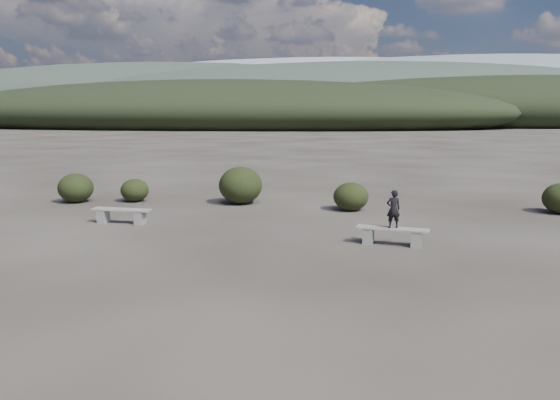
# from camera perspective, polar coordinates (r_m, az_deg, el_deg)

# --- Properties ---
(ground) EXTENTS (1200.00, 1200.00, 0.00)m
(ground) POSITION_cam_1_polar(r_m,az_deg,el_deg) (10.04, -4.83, -9.42)
(ground) COLOR #28241F
(ground) RESTS_ON ground
(bench_left) EXTENTS (1.75, 0.48, 0.43)m
(bench_left) POSITION_cam_1_polar(r_m,az_deg,el_deg) (16.32, -16.23, -1.47)
(bench_left) COLOR slate
(bench_left) RESTS_ON ground
(bench_right) EXTENTS (1.76, 0.66, 0.43)m
(bench_right) POSITION_cam_1_polar(r_m,az_deg,el_deg) (13.45, 11.64, -3.57)
(bench_right) COLOR slate
(bench_right) RESTS_ON ground
(seated_person) EXTENTS (0.38, 0.29, 0.92)m
(seated_person) POSITION_cam_1_polar(r_m,az_deg,el_deg) (13.32, 11.77, -0.92)
(seated_person) COLOR black
(seated_person) RESTS_ON bench_right
(shrub_a) EXTENTS (0.99, 0.99, 0.81)m
(shrub_a) POSITION_cam_1_polar(r_m,az_deg,el_deg) (20.11, -14.94, 1.00)
(shrub_a) COLOR black
(shrub_a) RESTS_ON ground
(shrub_b) EXTENTS (1.51, 1.51, 1.29)m
(shrub_b) POSITION_cam_1_polar(r_m,az_deg,el_deg) (18.99, -4.15, 1.54)
(shrub_b) COLOR black
(shrub_b) RESTS_ON ground
(shrub_c) EXTENTS (1.14, 1.14, 0.91)m
(shrub_c) POSITION_cam_1_polar(r_m,az_deg,el_deg) (17.83, 7.41, 0.36)
(shrub_c) COLOR black
(shrub_c) RESTS_ON ground
(shrub_f) EXTENTS (1.21, 1.21, 1.03)m
(shrub_f) POSITION_cam_1_polar(r_m,az_deg,el_deg) (20.54, -20.57, 1.19)
(shrub_f) COLOR black
(shrub_f) RESTS_ON ground
(mountain_ridges) EXTENTS (500.00, 400.00, 56.00)m
(mountain_ridges) POSITION_cam_1_polar(r_m,az_deg,el_deg) (348.54, 6.62, 10.59)
(mountain_ridges) COLOR black
(mountain_ridges) RESTS_ON ground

